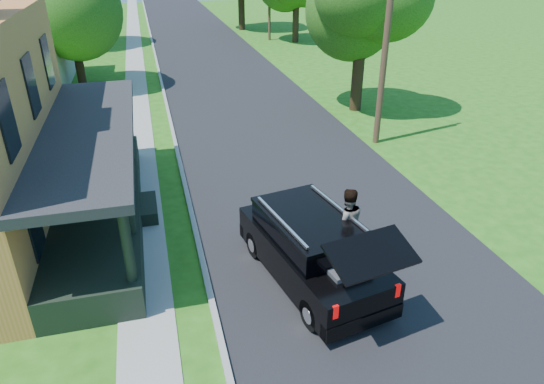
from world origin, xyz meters
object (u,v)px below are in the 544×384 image
object	(u,v)px
skateboarder	(347,223)
utility_pole_near	(387,30)
tree_right_near	(362,1)
black_suv	(312,249)

from	to	relation	value
skateboarder	utility_pole_near	size ratio (longest dim) A/B	0.20
skateboarder	utility_pole_near	xyz separation A→B (m)	(5.00, 8.50, 3.16)
skateboarder	tree_right_near	distance (m)	14.88
utility_pole_near	skateboarder	bearing A→B (deg)	-138.28
black_suv	utility_pole_near	size ratio (longest dim) A/B	0.60
black_suv	skateboarder	xyz separation A→B (m)	(0.90, 0.00, 0.64)
utility_pole_near	tree_right_near	bearing A→B (deg)	60.55
tree_right_near	utility_pole_near	xyz separation A→B (m)	(-0.95, -4.61, -0.60)
skateboarder	utility_pole_near	world-z (taller)	utility_pole_near
tree_right_near	utility_pole_near	bearing A→B (deg)	-101.66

